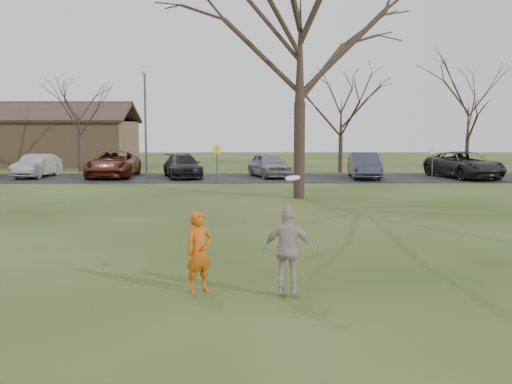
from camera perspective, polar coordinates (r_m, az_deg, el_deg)
ground at (r=11.61m, az=0.19°, el=-9.59°), size 120.00×120.00×0.00m
parking_strip at (r=36.30m, az=-0.32°, el=1.35°), size 62.00×6.50×0.04m
player_defender at (r=11.57m, az=-5.45°, el=-5.69°), size 0.68×0.64×1.56m
car_1 at (r=38.88m, az=-20.16°, el=2.36°), size 1.87×4.37×1.40m
car_2 at (r=37.67m, az=-13.46°, el=2.62°), size 2.82×5.84×1.60m
car_3 at (r=36.59m, az=-7.02°, el=2.48°), size 3.09×5.17×1.40m
car_4 at (r=36.57m, az=1.26°, el=2.60°), size 2.97×4.71×1.49m
car_5 at (r=36.43m, az=10.28°, el=2.51°), size 1.94×4.75×1.53m
car_6 at (r=38.09m, az=19.22°, el=2.46°), size 3.89×6.16×1.58m
catching_play at (r=11.15m, az=3.09°, el=-5.52°), size 0.98×0.47×2.19m
building at (r=53.03m, az=-22.61°, el=4.52°), size 20.60×8.50×5.14m
lamp_post at (r=34.18m, az=-10.51°, el=7.57°), size 0.34×0.34×6.27m
sign_yellow at (r=33.26m, az=-3.75°, el=3.35°), size 0.35×0.35×2.08m
sign_white at (r=34.72m, az=16.47°, el=3.23°), size 0.35×0.35×2.08m
big_tree at (r=26.52m, az=4.23°, el=14.61°), size 9.00×9.00×14.00m
small_tree_row at (r=41.47m, az=5.77°, el=7.31°), size 55.00×5.90×8.50m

